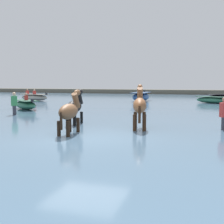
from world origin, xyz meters
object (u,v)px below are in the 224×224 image
(person_onlooker_left, at_px, (14,106))
(horse_lead_black, at_px, (75,108))
(boat_near_starboard, at_px, (34,97))
(boat_distant_west, at_px, (223,97))
(boat_far_offshore, at_px, (26,105))
(boat_mid_outer, at_px, (212,100))
(horse_trailing_bay, at_px, (69,113))
(boat_mid_channel, at_px, (141,97))
(horse_flank_chestnut, at_px, (140,107))
(person_wading_close, at_px, (224,117))

(person_onlooker_left, bearing_deg, horse_lead_black, -26.29)
(boat_near_starboard, bearing_deg, boat_distant_west, 17.45)
(horse_lead_black, xyz_separation_m, boat_far_offshore, (-5.97, 5.29, -0.40))
(boat_far_offshore, distance_m, boat_distant_west, 18.76)
(boat_far_offshore, bearing_deg, boat_distant_west, 45.98)
(horse_lead_black, height_order, boat_mid_outer, horse_lead_black)
(boat_near_starboard, bearing_deg, horse_trailing_bay, -54.34)
(boat_mid_channel, bearing_deg, horse_flank_chestnut, -78.60)
(horse_flank_chestnut, xyz_separation_m, boat_far_offshore, (-8.85, 5.66, -0.54))
(boat_far_offshore, bearing_deg, boat_mid_outer, 38.38)
(boat_near_starboard, bearing_deg, boat_mid_outer, 5.06)
(horse_lead_black, bearing_deg, person_onlooker_left, 153.71)
(horse_lead_black, xyz_separation_m, boat_mid_channel, (-0.35, 15.66, -0.30))
(horse_lead_black, bearing_deg, person_wading_close, 1.91)
(horse_trailing_bay, bearing_deg, person_onlooker_left, 140.40)
(boat_mid_channel, height_order, boat_distant_west, boat_mid_channel)
(person_wading_close, distance_m, person_onlooker_left, 10.89)
(horse_lead_black, bearing_deg, boat_distant_west, 69.38)
(horse_lead_black, relative_size, boat_mid_channel, 0.47)
(boat_mid_outer, distance_m, boat_distant_west, 4.17)
(boat_far_offshore, bearing_deg, horse_trailing_bay, -48.02)
(boat_near_starboard, distance_m, person_onlooker_left, 12.35)
(horse_trailing_bay, height_order, boat_mid_channel, horse_trailing_bay)
(boat_distant_west, bearing_deg, horse_trailing_bay, -106.59)
(horse_lead_black, xyz_separation_m, person_onlooker_left, (-4.70, 2.32, -0.23))
(horse_flank_chestnut, bearing_deg, person_wading_close, 10.33)
(horse_flank_chestnut, xyz_separation_m, boat_mid_outer, (3.09, 15.12, -0.57))
(boat_mid_outer, height_order, boat_far_offshore, boat_far_offshore)
(horse_flank_chestnut, relative_size, boat_far_offshore, 0.75)
(boat_mid_channel, xyz_separation_m, person_wading_close, (6.33, -15.46, 0.07))
(horse_trailing_bay, xyz_separation_m, horse_flank_chestnut, (2.08, 1.87, 0.11))
(horse_trailing_bay, bearing_deg, boat_near_starboard, 125.66)
(boat_mid_channel, relative_size, boat_distant_west, 1.15)
(horse_lead_black, distance_m, boat_mid_channel, 15.67)
(boat_mid_outer, height_order, boat_near_starboard, boat_near_starboard)
(boat_mid_outer, relative_size, person_wading_close, 1.76)
(boat_far_offshore, height_order, boat_distant_west, boat_far_offshore)
(boat_mid_channel, bearing_deg, person_onlooker_left, -108.07)
(horse_flank_chestnut, relative_size, boat_distant_west, 0.61)
(horse_flank_chestnut, distance_m, boat_mid_channel, 16.36)
(boat_mid_outer, bearing_deg, person_wading_close, -89.97)
(boat_far_offshore, xyz_separation_m, person_wading_close, (11.95, -5.10, 0.17))
(horse_lead_black, distance_m, person_wading_close, 5.99)
(horse_flank_chestnut, bearing_deg, boat_far_offshore, 147.40)
(boat_distant_west, bearing_deg, boat_near_starboard, -162.55)
(horse_flank_chestnut, distance_m, boat_near_starboard, 19.03)
(horse_lead_black, distance_m, boat_mid_outer, 15.92)
(person_wading_close, bearing_deg, boat_far_offshore, 156.91)
(horse_lead_black, relative_size, person_onlooker_left, 1.14)
(person_wading_close, bearing_deg, person_onlooker_left, 168.76)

